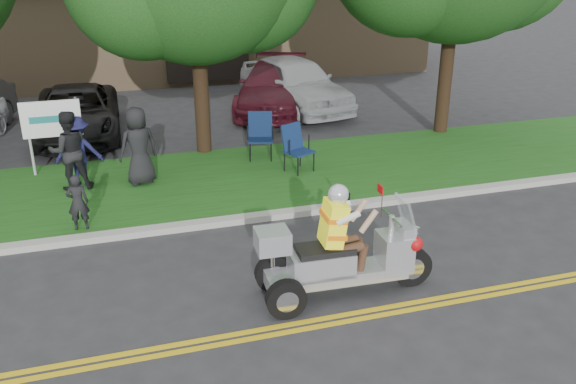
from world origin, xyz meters
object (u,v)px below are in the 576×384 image
object	(u,v)px
spectator_adult_mid	(69,151)
parked_car_far_right	(295,83)
parked_car_mid	(77,113)
lawn_chair_b	(296,145)
trike_scooter	(339,258)
lawn_chair_a	(260,132)
parked_car_right	(274,87)

from	to	relation	value
spectator_adult_mid	parked_car_far_right	world-z (taller)	spectator_adult_mid
parked_car_far_right	parked_car_mid	bearing A→B (deg)	177.70
spectator_adult_mid	parked_car_mid	distance (m)	4.24
lawn_chair_b	parked_car_mid	size ratio (longest dim) A/B	0.22
spectator_adult_mid	parked_car_mid	size ratio (longest dim) A/B	0.35
spectator_adult_mid	trike_scooter	bearing A→B (deg)	119.60
lawn_chair_a	lawn_chair_b	distance (m)	1.22
trike_scooter	lawn_chair_b	distance (m)	5.20
trike_scooter	parked_car_mid	world-z (taller)	trike_scooter
lawn_chair_a	parked_car_right	size ratio (longest dim) A/B	0.22
trike_scooter	parked_car_far_right	bearing A→B (deg)	78.33
lawn_chair_a	parked_car_mid	size ratio (longest dim) A/B	0.23
parked_car_mid	parked_car_right	distance (m)	6.01
parked_car_mid	parked_car_far_right	xyz separation A→B (m)	(6.50, 1.06, 0.18)
parked_car_far_right	parked_car_right	bearing A→B (deg)	150.81
trike_scooter	parked_car_far_right	world-z (taller)	trike_scooter
trike_scooter	lawn_chair_a	distance (m)	6.23
trike_scooter	lawn_chair_b	world-z (taller)	trike_scooter
parked_car_right	parked_car_far_right	size ratio (longest dim) A/B	1.02
spectator_adult_mid	parked_car_right	xyz separation A→B (m)	(5.93, 5.49, -0.22)
lawn_chair_a	parked_car_mid	bearing A→B (deg)	155.66
parked_car_mid	lawn_chair_a	bearing A→B (deg)	-37.58
trike_scooter	lawn_chair_a	xyz separation A→B (m)	(0.43, 6.21, 0.09)
parked_car_mid	parked_car_right	xyz separation A→B (m)	(5.88, 1.26, 0.06)
lawn_chair_a	parked_car_right	bearing A→B (deg)	85.09
trike_scooter	parked_car_far_right	xyz separation A→B (m)	(2.71, 10.68, 0.21)
trike_scooter	lawn_chair_a	size ratio (longest dim) A/B	2.51
trike_scooter	spectator_adult_mid	bearing A→B (deg)	128.07
spectator_adult_mid	parked_car_mid	bearing A→B (deg)	-96.63
lawn_chair_a	parked_car_far_right	world-z (taller)	parked_car_far_right
trike_scooter	lawn_chair_b	size ratio (longest dim) A/B	2.58
trike_scooter	lawn_chair_b	xyz separation A→B (m)	(0.96, 5.11, 0.08)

